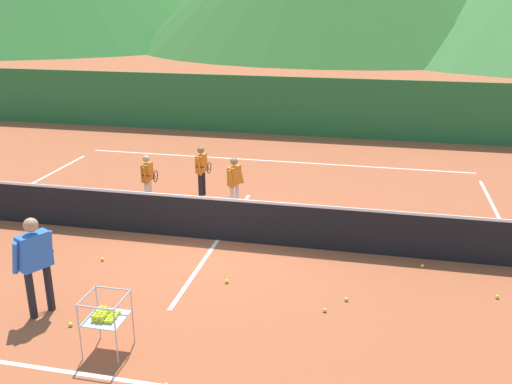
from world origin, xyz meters
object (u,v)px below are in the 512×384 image
object	(u,v)px
tennis_net	(217,218)
instructor	(35,257)
tennis_ball_3	(325,310)
tennis_ball_9	(70,325)
student_2	(234,179)
tennis_ball_5	(497,297)
tennis_ball_2	(346,299)
tennis_ball_10	(102,259)
student_0	(148,175)
tennis_ball_7	(227,281)
tennis_ball_6	(422,266)
student_1	(202,167)
ball_cart	(105,316)

from	to	relation	value
tennis_net	instructor	xyz separation A→B (m)	(-2.02, -3.47, 0.52)
tennis_ball_3	tennis_ball_9	world-z (taller)	same
instructor	student_2	size ratio (longest dim) A/B	1.27
tennis_ball_5	instructor	bearing A→B (deg)	-164.15
tennis_ball_2	tennis_ball_3	bearing A→B (deg)	-126.91
tennis_ball_5	tennis_ball_10	xyz separation A→B (m)	(-7.40, -0.11, 0.00)
tennis_net	student_0	size ratio (longest dim) A/B	9.97
tennis_ball_2	tennis_ball_10	bearing A→B (deg)	173.69
tennis_ball_2	tennis_ball_3	world-z (taller)	same
student_0	tennis_ball_7	distance (m)	4.69
tennis_net	student_0	distance (m)	2.87
student_2	tennis_ball_2	size ratio (longest dim) A/B	19.61
tennis_ball_10	student_2	bearing A→B (deg)	60.44
tennis_ball_6	tennis_ball_10	world-z (taller)	same
student_1	ball_cart	distance (m)	6.91
tennis_net	tennis_ball_3	distance (m)	3.56
student_0	tennis_ball_10	size ratio (longest dim) A/B	18.96
tennis_ball_6	tennis_ball_10	size ratio (longest dim) A/B	1.00
tennis_ball_10	tennis_ball_3	bearing A→B (deg)	-12.13
instructor	ball_cart	bearing A→B (deg)	-25.70
instructor	tennis_ball_9	bearing A→B (deg)	-22.41
student_1	tennis_ball_5	distance (m)	7.78
instructor	tennis_ball_2	bearing A→B (deg)	16.70
tennis_ball_6	student_2	bearing A→B (deg)	152.75
tennis_ball_10	tennis_ball_7	bearing A→B (deg)	-7.60
student_2	tennis_ball_9	world-z (taller)	student_2
tennis_ball_7	tennis_ball_9	distance (m)	2.81
student_2	tennis_ball_5	size ratio (longest dim) A/B	19.61
ball_cart	student_0	bearing A→B (deg)	106.88
tennis_ball_2	tennis_ball_3	distance (m)	0.54
tennis_ball_2	tennis_ball_5	distance (m)	2.64
tennis_net	tennis_ball_9	bearing A→B (deg)	-110.02
tennis_ball_2	tennis_ball_9	world-z (taller)	same
tennis_net	tennis_ball_10	xyz separation A→B (m)	(-1.96, -1.46, -0.47)
tennis_ball_5	student_2	bearing A→B (deg)	150.11
instructor	tennis_ball_5	distance (m)	7.81
student_1	student_0	bearing A→B (deg)	-139.44
student_0	tennis_ball_6	bearing A→B (deg)	-18.06
student_0	tennis_ball_10	xyz separation A→B (m)	(0.32, -3.19, -0.74)
student_0	instructor	bearing A→B (deg)	-87.08
ball_cart	tennis_ball_3	world-z (taller)	ball_cart
tennis_net	tennis_ball_10	world-z (taller)	tennis_net
tennis_ball_3	student_1	bearing A→B (deg)	126.23
student_0	student_1	xyz separation A→B (m)	(1.10, 0.94, 0.02)
tennis_ball_10	tennis_ball_2	bearing A→B (deg)	-6.31
student_0	tennis_ball_10	distance (m)	3.29
ball_cart	tennis_ball_6	bearing A→B (deg)	38.91
tennis_net	ball_cart	size ratio (longest dim) A/B	14.30
tennis_ball_3	tennis_ball_10	distance (m)	4.62
tennis_net	tennis_ball_2	bearing A→B (deg)	-34.79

